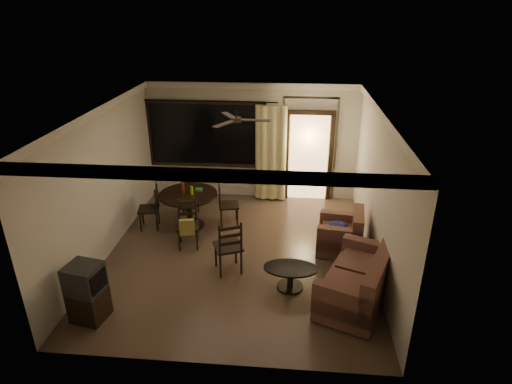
# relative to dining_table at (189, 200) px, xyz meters

# --- Properties ---
(ground) EXTENTS (5.50, 5.50, 0.00)m
(ground) POSITION_rel_dining_table_xyz_m (1.20, -1.05, -0.61)
(ground) COLOR #7F6651
(ground) RESTS_ON ground
(room_shell) EXTENTS (5.50, 6.70, 5.50)m
(room_shell) POSITION_rel_dining_table_xyz_m (1.79, 0.72, 1.23)
(room_shell) COLOR beige
(room_shell) RESTS_ON ground
(dining_table) EXTENTS (1.23, 1.23, 0.99)m
(dining_table) POSITION_rel_dining_table_xyz_m (0.00, 0.00, 0.00)
(dining_table) COLOR black
(dining_table) RESTS_ON ground
(dining_chair_west) EXTENTS (0.49, 0.49, 0.95)m
(dining_chair_west) POSITION_rel_dining_table_xyz_m (-0.82, -0.17, -0.32)
(dining_chair_west) COLOR black
(dining_chair_west) RESTS_ON ground
(dining_chair_east) EXTENTS (0.49, 0.49, 0.95)m
(dining_chair_east) POSITION_rel_dining_table_xyz_m (0.82, 0.16, -0.32)
(dining_chair_east) COLOR black
(dining_chair_east) RESTS_ON ground
(dining_chair_south) EXTENTS (0.49, 0.54, 0.95)m
(dining_chair_south) POSITION_rel_dining_table_xyz_m (0.17, -0.84, -0.30)
(dining_chair_south) COLOR black
(dining_chair_south) RESTS_ON ground
(dining_chair_north) EXTENTS (0.49, 0.49, 0.95)m
(dining_chair_north) POSITION_rel_dining_table_xyz_m (-0.16, 0.77, -0.32)
(dining_chair_north) COLOR black
(dining_chair_north) RESTS_ON ground
(tv_cabinet) EXTENTS (0.57, 0.53, 0.94)m
(tv_cabinet) POSITION_rel_dining_table_xyz_m (-0.85, -3.04, -0.13)
(tv_cabinet) COLOR black
(tv_cabinet) RESTS_ON ground
(sofa) EXTENTS (1.47, 1.90, 0.90)m
(sofa) POSITION_rel_dining_table_xyz_m (3.31, -2.27, -0.24)
(sofa) COLOR #44251F
(sofa) RESTS_ON ground
(armchair) EXTENTS (0.93, 0.93, 0.84)m
(armchair) POSITION_rel_dining_table_xyz_m (3.18, -0.73, -0.26)
(armchair) COLOR #44251F
(armchair) RESTS_ON ground
(coffee_table) EXTENTS (0.92, 0.55, 0.40)m
(coffee_table) POSITION_rel_dining_table_xyz_m (2.20, -2.01, -0.34)
(coffee_table) COLOR black
(coffee_table) RESTS_ON ground
(side_chair) EXTENTS (0.61, 0.61, 1.06)m
(side_chair) POSITION_rel_dining_table_xyz_m (1.08, -1.61, -0.29)
(side_chair) COLOR black
(side_chair) RESTS_ON ground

